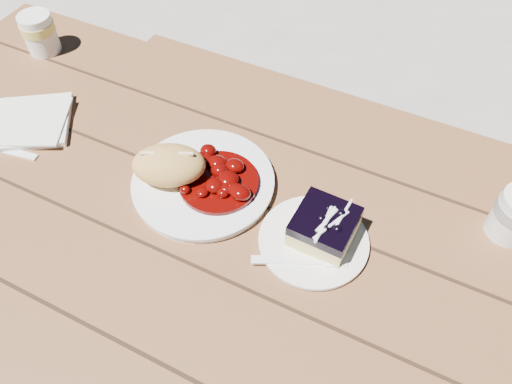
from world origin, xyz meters
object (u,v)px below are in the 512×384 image
at_px(dessert_plate, 313,241).
at_px(main_plate, 203,183).
at_px(blueberry_cake, 324,226).
at_px(second_cup, 40,33).
at_px(bread_roll, 169,165).
at_px(picnic_table, 318,318).

bearing_deg(dessert_plate, main_plate, 173.40).
bearing_deg(blueberry_cake, second_cup, 167.23).
distance_m(dessert_plate, second_cup, 0.80).
xyz_separation_m(main_plate, bread_roll, (-0.05, -0.02, 0.04)).
distance_m(picnic_table, bread_roll, 0.39).
bearing_deg(blueberry_cake, dessert_plate, -121.73).
height_order(bread_roll, second_cup, second_cup).
height_order(main_plate, blueberry_cake, blueberry_cake).
bearing_deg(main_plate, second_cup, 160.30).
height_order(main_plate, second_cup, second_cup).
relative_size(picnic_table, bread_roll, 15.19).
height_order(picnic_table, dessert_plate, dessert_plate).
xyz_separation_m(bread_roll, blueberry_cake, (0.29, 0.01, -0.01)).
xyz_separation_m(picnic_table, bread_roll, (-0.33, 0.05, 0.21)).
bearing_deg(second_cup, main_plate, -19.70).
height_order(picnic_table, main_plate, main_plate).
bearing_deg(blueberry_cake, picnic_table, -58.14).
bearing_deg(bread_roll, dessert_plate, -1.30).
distance_m(bread_roll, second_cup, 0.53).
bearing_deg(second_cup, dessert_plate, -15.96).
distance_m(main_plate, bread_roll, 0.07).
height_order(bread_roll, dessert_plate, bread_roll).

